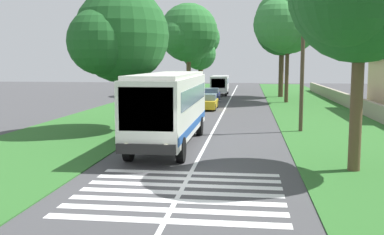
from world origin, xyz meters
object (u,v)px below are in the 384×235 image
coach_bus (170,104)px  roadside_tree_left_2 (199,55)px  trailing_minibus_0 (220,83)px  roadside_tree_left_1 (120,38)px  trailing_car_0 (207,102)px  roadside_tree_left_0 (200,39)px  roadside_tree_right_1 (281,30)px  trailing_car_1 (211,95)px  utility_pole (303,58)px  roadside_tree_left_3 (188,34)px  roadside_tree_right_3 (286,23)px

coach_bus → roadside_tree_left_2: size_ratio=1.39×
trailing_minibus_0 → roadside_tree_left_1: 32.50m
trailing_car_0 → roadside_tree_left_2: (28.09, 3.93, 4.78)m
roadside_tree_left_0 → roadside_tree_right_1: size_ratio=0.99×
trailing_car_1 → trailing_minibus_0: bearing=-2.2°
roadside_tree_left_1 → utility_pole: bearing=-85.4°
trailing_car_0 → roadside_tree_left_3: roadside_tree_left_3 is taller
trailing_car_0 → coach_bus: bearing=179.3°
coach_bus → roadside_tree_right_3: size_ratio=0.93×
roadside_tree_left_2 → roadside_tree_right_1: (-12.21, -11.44, 2.71)m
roadside_tree_left_0 → roadside_tree_left_2: (-7.28, -0.53, -2.66)m
roadside_tree_left_0 → roadside_tree_left_3: 18.08m
roadside_tree_right_1 → utility_pole: (-28.58, 0.51, -3.64)m
roadside_tree_right_1 → roadside_tree_right_3: size_ratio=0.96×
trailing_car_1 → roadside_tree_left_2: size_ratio=0.54×
coach_bus → roadside_tree_right_1: 35.56m
roadside_tree_right_3 → trailing_minibus_0: bearing=36.0°
trailing_minibus_0 → utility_pole: utility_pole is taller
roadside_tree_left_0 → roadside_tree_left_2: size_ratio=1.42×
roadside_tree_left_2 → roadside_tree_right_3: (-20.08, -11.42, 2.95)m
trailing_minibus_0 → roadside_tree_right_3: size_ratio=0.50×
coach_bus → trailing_minibus_0: bearing=-0.2°
roadside_tree_left_1 → coach_bus: bearing=-140.0°
trailing_car_1 → roadside_tree_right_1: (6.63, -7.92, 7.49)m
trailing_car_1 → roadside_tree_left_3: bearing=25.0°
roadside_tree_right_1 → roadside_tree_right_3: roadside_tree_right_3 is taller
trailing_car_1 → roadside_tree_right_3: (-1.24, -7.89, 7.73)m
trailing_minibus_0 → roadside_tree_left_0: roadside_tree_left_0 is taller
trailing_car_0 → roadside_tree_right_1: size_ratio=0.37×
roadside_tree_left_2 → trailing_car_0: bearing=-172.0°
trailing_car_0 → roadside_tree_left_1: bearing=162.9°
roadside_tree_left_2 → roadside_tree_left_3: 11.07m
trailing_car_0 → trailing_minibus_0: bearing=0.2°
trailing_car_0 → trailing_minibus_0: (18.37, 0.05, 0.88)m
roadside_tree_left_0 → roadside_tree_right_3: size_ratio=0.94×
trailing_car_0 → roadside_tree_left_0: size_ratio=0.38×
trailing_car_1 → roadside_tree_right_3: 11.12m
coach_bus → roadside_tree_left_0: roadside_tree_left_0 is taller
trailing_car_0 → roadside_tree_left_0: bearing=7.2°
trailing_minibus_0 → coach_bus: bearing=179.8°
trailing_minibus_0 → roadside_tree_left_0: 18.75m
trailing_car_1 → roadside_tree_left_2: roadside_tree_left_2 is taller
roadside_tree_left_2 → roadside_tree_left_3: (-10.80, 0.22, 2.42)m
trailing_car_0 → trailing_minibus_0: size_ratio=0.72×
trailing_car_1 → roadside_tree_right_3: size_ratio=0.36×
roadside_tree_left_2 → roadside_tree_right_3: roadside_tree_right_3 is taller
trailing_minibus_0 → roadside_tree_left_3: roadside_tree_left_3 is taller
roadside_tree_left_0 → roadside_tree_left_3: roadside_tree_left_3 is taller
roadside_tree_left_3 → utility_pole: bearing=-159.6°
coach_bus → trailing_car_1: (27.56, 0.19, -1.48)m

